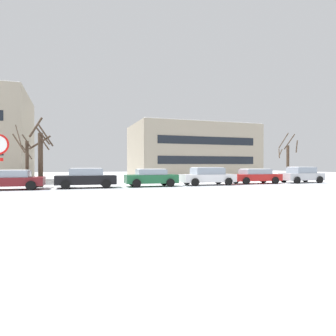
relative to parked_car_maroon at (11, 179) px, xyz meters
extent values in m
plane|color=white|center=(2.44, -8.93, -0.71)|extent=(120.00, 120.00, 0.00)
cube|color=#B7BCC4|center=(2.44, -5.27, -0.70)|extent=(80.00, 9.31, 0.00)
cube|color=maroon|center=(0.00, 0.00, -0.14)|extent=(4.28, 2.02, 0.59)
cube|color=#8C99A8|center=(0.00, 0.00, 0.38)|extent=(2.38, 1.80, 0.45)
cube|color=white|center=(0.00, 0.00, 0.63)|extent=(2.16, 1.67, 0.06)
cylinder|color=black|center=(1.40, 0.90, -0.39)|extent=(0.65, 0.24, 0.64)
cylinder|color=black|center=(1.33, -1.00, -0.39)|extent=(0.65, 0.24, 0.64)
cube|color=black|center=(4.95, -0.03, -0.11)|extent=(4.37, 1.86, 0.65)
cube|color=#8C99A8|center=(4.95, -0.03, 0.46)|extent=(2.43, 1.65, 0.48)
cube|color=white|center=(4.95, -0.03, 0.73)|extent=(2.21, 1.53, 0.06)
cylinder|color=black|center=(6.38, 0.79, -0.39)|extent=(0.65, 0.24, 0.64)
cylinder|color=black|center=(6.31, -0.95, -0.39)|extent=(0.65, 0.24, 0.64)
cylinder|color=black|center=(3.58, 0.89, -0.39)|extent=(0.65, 0.24, 0.64)
cylinder|color=black|center=(3.51, -0.85, -0.39)|extent=(0.65, 0.24, 0.64)
cube|color=#1E6038|center=(9.89, -0.16, -0.11)|extent=(4.13, 1.86, 0.66)
cube|color=#8C99A8|center=(9.89, -0.16, 0.43)|extent=(2.30, 1.65, 0.41)
cube|color=white|center=(9.89, -0.16, 0.67)|extent=(2.09, 1.53, 0.06)
cylinder|color=black|center=(11.25, 0.66, -0.39)|extent=(0.65, 0.24, 0.64)
cylinder|color=black|center=(11.18, -1.08, -0.39)|extent=(0.65, 0.24, 0.64)
cylinder|color=black|center=(8.60, 0.76, -0.39)|extent=(0.65, 0.24, 0.64)
cylinder|color=black|center=(8.54, -0.98, -0.39)|extent=(0.65, 0.24, 0.64)
cube|color=white|center=(14.84, -0.08, -0.11)|extent=(4.65, 2.02, 0.64)
cube|color=#8C99A8|center=(14.84, -0.08, 0.48)|extent=(2.58, 1.80, 0.54)
cube|color=white|center=(14.84, -0.08, 0.78)|extent=(2.35, 1.66, 0.06)
cylinder|color=black|center=(16.36, 0.81, -0.39)|extent=(0.65, 0.24, 0.64)
cylinder|color=black|center=(16.29, -1.08, -0.39)|extent=(0.65, 0.24, 0.64)
cylinder|color=black|center=(13.39, 0.92, -0.39)|extent=(0.65, 0.24, 0.64)
cylinder|color=black|center=(13.32, -0.97, -0.39)|extent=(0.65, 0.24, 0.64)
cube|color=red|center=(19.79, 0.18, -0.14)|extent=(4.62, 1.91, 0.60)
cube|color=#8C99A8|center=(19.79, 0.18, 0.38)|extent=(2.56, 1.69, 0.43)
cube|color=white|center=(19.79, 0.18, 0.63)|extent=(2.33, 1.56, 0.06)
cylinder|color=black|center=(21.30, 1.02, -0.39)|extent=(0.65, 0.24, 0.64)
cylinder|color=black|center=(21.23, -0.76, -0.39)|extent=(0.65, 0.24, 0.64)
cylinder|color=black|center=(18.34, 1.13, -0.39)|extent=(0.65, 0.24, 0.64)
cylinder|color=black|center=(18.27, -0.65, -0.39)|extent=(0.65, 0.24, 0.64)
cube|color=silver|center=(24.73, -0.12, -0.11)|extent=(3.98, 1.95, 0.66)
cube|color=#8C99A8|center=(24.73, -0.12, 0.49)|extent=(2.22, 1.74, 0.54)
cube|color=white|center=(24.73, -0.12, 0.79)|extent=(2.02, 1.60, 0.06)
cylinder|color=black|center=(26.04, 0.75, -0.39)|extent=(0.65, 0.24, 0.64)
cylinder|color=black|center=(25.97, -1.09, -0.39)|extent=(0.65, 0.24, 0.64)
cylinder|color=black|center=(23.49, 0.85, -0.39)|extent=(0.65, 0.24, 0.64)
cylinder|color=black|center=(23.43, -0.99, -0.39)|extent=(0.65, 0.24, 0.64)
cylinder|color=#423326|center=(1.71, 1.89, 1.36)|extent=(0.36, 0.36, 4.14)
cylinder|color=#423326|center=(2.11, 1.40, 3.23)|extent=(1.13, 0.94, 1.63)
cylinder|color=#423326|center=(1.36, 2.29, 3.91)|extent=(1.00, 0.91, 1.65)
cylinder|color=#423326|center=(1.91, 1.42, 3.19)|extent=(1.08, 0.53, 1.33)
cylinder|color=#423326|center=(1.62, 2.65, 2.77)|extent=(1.62, 0.34, 1.19)
cylinder|color=#423326|center=(2.01, 1.59, 2.64)|extent=(0.74, 0.72, 1.03)
cylinder|color=#423326|center=(0.77, 1.98, 1.05)|extent=(0.25, 0.25, 3.51)
cylinder|color=#423326|center=(0.79, 1.63, 1.95)|extent=(0.76, 0.12, 1.08)
cylinder|color=#423326|center=(0.26, 1.52, 2.60)|extent=(1.04, 1.14, 1.46)
cylinder|color=#423326|center=(0.24, 1.70, 3.12)|extent=(0.64, 1.13, 1.82)
cylinder|color=#423326|center=(0.80, 1.67, 2.74)|extent=(0.69, 0.15, 1.06)
cylinder|color=#423326|center=(26.06, 3.24, 1.19)|extent=(0.30, 0.30, 3.80)
cylinder|color=#423326|center=(26.05, 3.88, 3.67)|extent=(1.37, 0.13, 1.75)
cylinder|color=#423326|center=(25.60, 3.83, 2.32)|extent=(1.27, 1.04, 0.87)
cylinder|color=#423326|center=(25.38, 3.78, 2.25)|extent=(1.18, 1.48, 1.10)
cylinder|color=#423326|center=(26.75, 2.69, 2.94)|extent=(1.23, 1.49, 1.21)
cylinder|color=#423326|center=(26.52, 3.54, 3.51)|extent=(0.73, 1.05, 1.65)
cube|color=#9E937F|center=(19.03, 12.83, 2.67)|extent=(15.22, 9.36, 6.76)
cube|color=white|center=(19.03, 12.83, 6.10)|extent=(14.91, 9.17, 0.10)
cube|color=black|center=(19.03, 8.13, 1.55)|extent=(12.17, 0.04, 0.90)
cube|color=black|center=(19.03, 8.13, 3.80)|extent=(12.17, 0.04, 0.90)
camera|label=1|loc=(3.60, -22.63, 0.99)|focal=31.68mm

